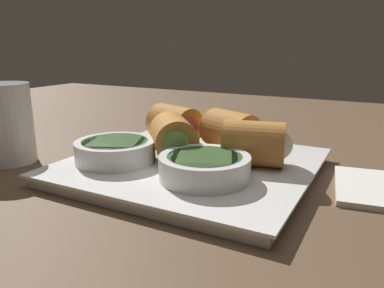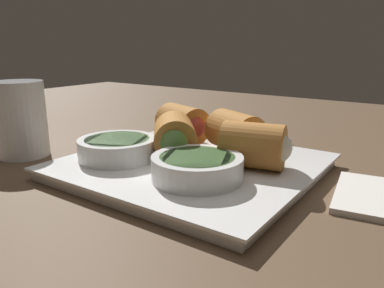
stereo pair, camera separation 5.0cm
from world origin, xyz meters
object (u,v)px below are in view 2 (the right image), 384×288
at_px(dipping_bowl_far, 118,147).
at_px(spoon, 270,139).
at_px(drinking_glass, 21,119).
at_px(serving_plate, 192,167).
at_px(dipping_bowl_near, 197,167).

xyz_separation_m(dipping_bowl_far, spoon, (-0.10, -0.22, -0.02)).
bearing_deg(drinking_glass, dipping_bowl_far, -168.70).
bearing_deg(spoon, serving_plate, 83.86).
height_order(dipping_bowl_near, dipping_bowl_far, same).
bearing_deg(drinking_glass, spoon, -134.19).
relative_size(dipping_bowl_near, drinking_glass, 0.92).
xyz_separation_m(serving_plate, dipping_bowl_far, (0.08, 0.04, 0.02)).
distance_m(serving_plate, spoon, 0.18).
bearing_deg(dipping_bowl_near, spoon, -84.93).
distance_m(dipping_bowl_near, drinking_glass, 0.27).
bearing_deg(dipping_bowl_far, dipping_bowl_near, 177.80).
bearing_deg(dipping_bowl_far, drinking_glass, 11.30).
relative_size(serving_plate, dipping_bowl_near, 2.94).
bearing_deg(drinking_glass, dipping_bowl_near, -174.57).
bearing_deg(serving_plate, spoon, -96.14).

